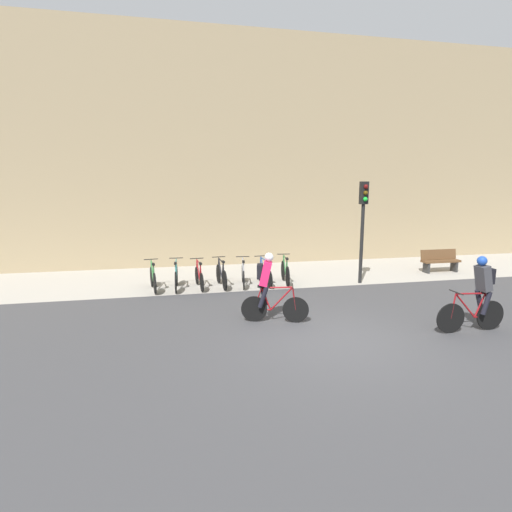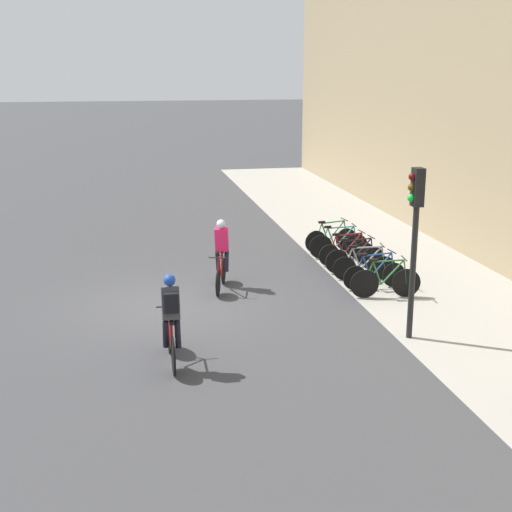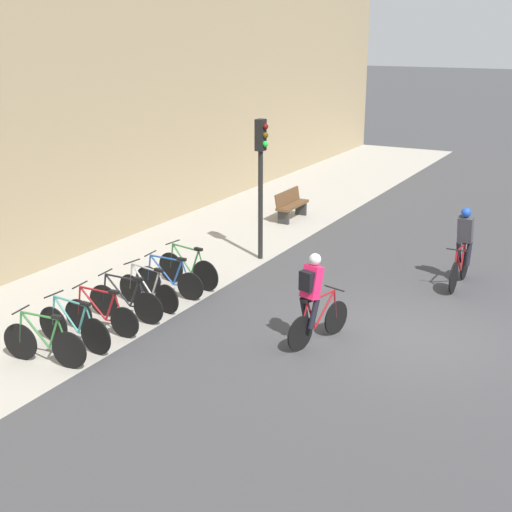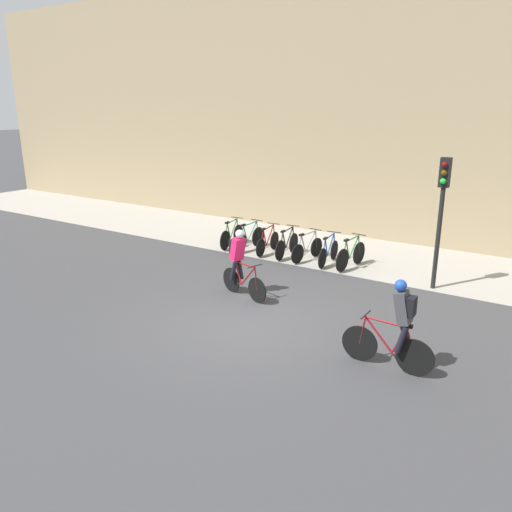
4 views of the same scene
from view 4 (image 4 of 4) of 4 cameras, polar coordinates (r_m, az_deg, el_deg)
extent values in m
plane|color=#3D3D3F|center=(11.44, -1.24, -7.85)|extent=(200.00, 200.00, 0.00)
cube|color=#A39E93|center=(17.10, 11.56, 0.22)|extent=(44.00, 4.50, 0.01)
cube|color=#9E8966|center=(18.84, 15.44, 16.31)|extent=(44.00, 0.60, 9.64)
cylinder|color=black|center=(12.56, 0.12, -3.93)|extent=(0.64, 0.21, 0.66)
cylinder|color=black|center=(13.31, -2.83, -2.74)|extent=(0.64, 0.21, 0.66)
cylinder|color=maroon|center=(12.72, -0.93, -2.32)|extent=(0.56, 0.20, 0.62)
cylinder|color=maroon|center=(13.00, -2.02, -1.96)|extent=(0.27, 0.11, 0.58)
cylinder|color=maroon|center=(12.71, -1.27, -0.98)|extent=(0.75, 0.25, 0.07)
cylinder|color=maroon|center=(13.16, -2.27, -3.00)|extent=(0.41, 0.15, 0.05)
cylinder|color=maroon|center=(13.16, -2.60, -1.71)|extent=(0.22, 0.09, 0.56)
cylinder|color=maroon|center=(12.49, 0.00, -2.63)|extent=(0.12, 0.07, 0.59)
cylinder|color=black|center=(12.42, -0.13, -1.15)|extent=(0.15, 0.45, 0.03)
cube|color=black|center=(12.99, -2.36, -0.49)|extent=(0.21, 0.13, 0.06)
cube|color=#EA1E56|center=(12.82, -2.10, 0.82)|extent=(0.40, 0.40, 0.63)
sphere|color=silver|center=(12.66, -1.89, 2.53)|extent=(0.27, 0.27, 0.22)
cylinder|color=black|center=(12.96, -2.59, -1.67)|extent=(0.29, 0.18, 0.56)
cylinder|color=black|center=(13.09, -1.83, -1.47)|extent=(0.26, 0.17, 0.56)
cube|color=black|center=(12.91, -2.49, 1.16)|extent=(0.21, 0.29, 0.36)
cylinder|color=black|center=(10.00, 11.75, -9.74)|extent=(0.71, 0.04, 0.71)
cylinder|color=black|center=(9.72, 17.69, -11.02)|extent=(0.71, 0.04, 0.71)
cylinder|color=maroon|center=(9.77, 13.84, -8.71)|extent=(0.58, 0.04, 0.63)
cylinder|color=maroon|center=(9.68, 16.06, -9.25)|extent=(0.27, 0.04, 0.58)
cylinder|color=maroon|center=(9.63, 14.62, -7.32)|extent=(0.79, 0.04, 0.07)
cylinder|color=maroon|center=(9.78, 16.47, -10.82)|extent=(0.43, 0.03, 0.05)
cylinder|color=maroon|center=(9.62, 17.28, -9.45)|extent=(0.22, 0.03, 0.56)
cylinder|color=maroon|center=(9.86, 12.08, -8.28)|extent=(0.12, 0.04, 0.59)
cylinder|color=black|center=(9.72, 12.43, -6.57)|extent=(0.03, 0.46, 0.03)
cube|color=black|center=(9.52, 16.89, -7.63)|extent=(0.20, 0.08, 0.06)
cube|color=#3D3D42|center=(9.41, 16.47, -5.68)|extent=(0.32, 0.32, 0.63)
sphere|color=#1E47AD|center=(9.29, 16.21, -3.25)|extent=(0.22, 0.22, 0.22)
cylinder|color=black|center=(9.72, 16.67, -8.66)|extent=(0.27, 0.11, 0.56)
cylinder|color=black|center=(9.53, 16.28, -9.16)|extent=(0.24, 0.11, 0.56)
cube|color=black|center=(9.36, 17.32, -5.55)|extent=(0.14, 0.26, 0.36)
cylinder|color=black|center=(18.07, -2.06, 2.54)|extent=(0.13, 0.68, 0.68)
cylinder|color=black|center=(17.20, -3.56, 1.79)|extent=(0.13, 0.68, 0.68)
cylinder|color=#2D6B33|center=(17.70, -2.57, 3.17)|extent=(0.12, 0.55, 0.62)
cylinder|color=#2D6B33|center=(17.39, -3.13, 2.86)|extent=(0.08, 0.26, 0.58)
cylinder|color=#2D6B33|center=(17.54, -2.75, 4.00)|extent=(0.15, 0.74, 0.07)
cylinder|color=#2D6B33|center=(17.38, -3.25, 1.92)|extent=(0.09, 0.40, 0.05)
cylinder|color=#2D6B33|center=(17.21, -3.44, 2.75)|extent=(0.06, 0.21, 0.56)
cylinder|color=#2D6B33|center=(17.96, -2.13, 3.41)|extent=(0.05, 0.12, 0.58)
cylinder|color=black|center=(17.85, -2.20, 4.41)|extent=(0.46, 0.09, 0.03)
cube|color=black|center=(17.22, -3.32, 3.83)|extent=(0.11, 0.21, 0.06)
cylinder|color=black|center=(17.63, 0.24, 2.21)|extent=(0.07, 0.70, 0.69)
cylinder|color=black|center=(16.81, -1.84, 1.48)|extent=(0.07, 0.70, 0.69)
cylinder|color=teal|center=(17.28, -0.45, 2.88)|extent=(0.07, 0.58, 0.62)
cylinder|color=teal|center=(16.98, -1.22, 2.57)|extent=(0.05, 0.27, 0.58)
cylinder|color=teal|center=(17.12, -0.68, 3.72)|extent=(0.08, 0.78, 0.07)
cylinder|color=teal|center=(16.97, -1.41, 1.61)|extent=(0.05, 0.43, 0.05)
cylinder|color=teal|center=(16.81, -1.65, 2.46)|extent=(0.04, 0.22, 0.56)
cylinder|color=teal|center=(17.53, 0.16, 3.10)|extent=(0.04, 0.12, 0.59)
cylinder|color=black|center=(17.42, 0.09, 4.13)|extent=(0.46, 0.05, 0.03)
cube|color=black|center=(16.81, -1.47, 3.56)|extent=(0.09, 0.20, 0.06)
cylinder|color=black|center=(17.29, 2.12, 1.78)|extent=(0.09, 0.62, 0.62)
cylinder|color=black|center=(16.38, 0.53, 0.95)|extent=(0.09, 0.62, 0.62)
cylinder|color=maroon|center=(16.91, 1.61, 2.43)|extent=(0.09, 0.58, 0.62)
cylinder|color=maroon|center=(16.58, 1.01, 2.09)|extent=(0.06, 0.27, 0.58)
cylinder|color=maroon|center=(16.74, 1.44, 3.28)|extent=(0.11, 0.78, 0.07)
cylinder|color=maroon|center=(16.57, 0.86, 1.10)|extent=(0.07, 0.42, 0.05)
cylinder|color=maroon|center=(16.39, 0.68, 1.95)|extent=(0.05, 0.22, 0.56)
cylinder|color=maroon|center=(17.18, 2.07, 2.68)|extent=(0.05, 0.12, 0.59)
cylinder|color=black|center=(17.07, 2.02, 3.73)|extent=(0.46, 0.07, 0.03)
cube|color=black|center=(16.40, 0.84, 3.09)|extent=(0.10, 0.21, 0.06)
cylinder|color=black|center=(16.93, 4.32, 1.51)|extent=(0.09, 0.67, 0.67)
cylinder|color=black|center=(16.00, 2.76, 0.64)|extent=(0.09, 0.67, 0.67)
cylinder|color=black|center=(16.54, 3.83, 2.16)|extent=(0.09, 0.58, 0.62)
cylinder|color=black|center=(16.20, 3.25, 1.81)|extent=(0.06, 0.27, 0.58)
cylinder|color=black|center=(16.37, 3.68, 3.03)|extent=(0.10, 0.79, 0.07)
cylinder|color=black|center=(16.19, 3.09, 0.79)|extent=(0.07, 0.43, 0.05)
cylinder|color=black|center=(16.01, 2.92, 1.67)|extent=(0.05, 0.22, 0.56)
cylinder|color=black|center=(16.82, 4.29, 2.43)|extent=(0.05, 0.12, 0.59)
cylinder|color=black|center=(16.70, 4.25, 3.49)|extent=(0.46, 0.06, 0.03)
cube|color=black|center=(16.02, 3.09, 2.83)|extent=(0.10, 0.21, 0.06)
cylinder|color=black|center=(16.55, 6.92, 1.01)|extent=(0.12, 0.63, 0.63)
cylinder|color=black|center=(15.72, 4.77, 0.23)|extent=(0.12, 0.63, 0.63)
cylinder|color=#99999E|center=(16.19, 6.25, 1.71)|extent=(0.12, 0.58, 0.62)
cylinder|color=#99999E|center=(15.89, 5.44, 1.39)|extent=(0.08, 0.27, 0.58)
cylinder|color=#99999E|center=(16.03, 6.04, 2.61)|extent=(0.15, 0.78, 0.07)
cylinder|color=#99999E|center=(15.89, 5.22, 0.36)|extent=(0.09, 0.42, 0.05)
cylinder|color=#99999E|center=(15.72, 5.00, 1.26)|extent=(0.06, 0.22, 0.56)
cylinder|color=#99999E|center=(16.44, 6.87, 1.95)|extent=(0.05, 0.12, 0.59)
cylinder|color=black|center=(16.33, 6.83, 3.04)|extent=(0.46, 0.09, 0.03)
cube|color=black|center=(15.71, 5.23, 2.44)|extent=(0.11, 0.21, 0.06)
cylinder|color=black|center=(16.30, 8.94, 0.67)|extent=(0.08, 0.63, 0.63)
cylinder|color=black|center=(15.35, 7.59, -0.28)|extent=(0.08, 0.63, 0.63)
cylinder|color=#1E478C|center=(15.90, 8.54, 1.34)|extent=(0.09, 0.58, 0.62)
cylinder|color=#1E478C|center=(15.55, 8.04, 0.95)|extent=(0.06, 0.27, 0.58)
cylinder|color=#1E478C|center=(15.72, 8.44, 2.24)|extent=(0.10, 0.79, 0.07)
cylinder|color=#1E478C|center=(15.54, 7.87, -0.11)|extent=(0.07, 0.43, 0.05)
cylinder|color=#1E478C|center=(15.35, 7.76, 0.79)|extent=(0.05, 0.22, 0.56)
cylinder|color=#1E478C|center=(16.19, 8.93, 1.63)|extent=(0.05, 0.12, 0.59)
cylinder|color=black|center=(16.07, 8.93, 2.73)|extent=(0.46, 0.06, 0.03)
cube|color=black|center=(15.36, 7.93, 2.01)|extent=(0.10, 0.21, 0.06)
cylinder|color=black|center=(15.97, 11.69, 0.34)|extent=(0.12, 0.71, 0.71)
cylinder|color=black|center=(15.10, 9.83, -0.50)|extent=(0.12, 0.71, 0.71)
cylinder|color=#2D6B33|center=(15.59, 11.14, 1.05)|extent=(0.11, 0.56, 0.62)
cylinder|color=#2D6B33|center=(15.28, 10.44, 0.71)|extent=(0.07, 0.27, 0.58)
cylinder|color=#2D6B33|center=(15.43, 10.99, 1.98)|extent=(0.13, 0.76, 0.07)
cylinder|color=#2D6B33|center=(15.28, 10.22, -0.36)|extent=(0.08, 0.41, 0.05)
cylinder|color=#2D6B33|center=(15.10, 10.06, 0.57)|extent=(0.06, 0.22, 0.56)
cylinder|color=#2D6B33|center=(15.85, 11.68, 1.31)|extent=(0.05, 0.12, 0.59)
cylinder|color=black|center=(15.74, 11.68, 2.44)|extent=(0.46, 0.08, 0.03)
cube|color=black|center=(15.10, 10.29, 1.80)|extent=(0.10, 0.21, 0.06)
cylinder|color=black|center=(14.00, 20.22, 3.32)|extent=(0.12, 0.12, 3.52)
cube|color=black|center=(13.78, 20.80, 8.92)|extent=(0.26, 0.20, 0.76)
sphere|color=#590C0C|center=(13.63, 20.77, 9.74)|extent=(0.15, 0.15, 0.15)
sphere|color=#4C380A|center=(13.65, 20.68, 8.87)|extent=(0.15, 0.15, 0.15)
sphere|color=green|center=(13.68, 20.59, 8.01)|extent=(0.15, 0.15, 0.15)
camera|label=1|loc=(9.43, -51.89, 1.96)|focal=28.00mm
camera|label=2|loc=(12.60, 86.86, 4.30)|focal=50.00mm
camera|label=3|loc=(18.94, -42.74, 15.00)|focal=50.00mm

